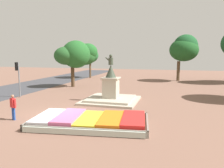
{
  "coord_description": "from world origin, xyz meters",
  "views": [
    {
      "loc": [
        7.48,
        -13.0,
        4.19
      ],
      "look_at": [
        2.99,
        3.14,
        1.88
      ],
      "focal_mm": 35.0,
      "sensor_mm": 36.0,
      "label": 1
    }
  ],
  "objects_px": {
    "flower_planter": "(90,121)",
    "pedestrian_with_handbag": "(13,105)",
    "statue_monument": "(111,93)",
    "traffic_light_mid_block": "(18,73)"
  },
  "relations": [
    {
      "from": "flower_planter",
      "to": "pedestrian_with_handbag",
      "type": "height_order",
      "value": "pedestrian_with_handbag"
    },
    {
      "from": "statue_monument",
      "to": "traffic_light_mid_block",
      "type": "bearing_deg",
      "value": -176.45
    },
    {
      "from": "traffic_light_mid_block",
      "to": "pedestrian_with_handbag",
      "type": "height_order",
      "value": "traffic_light_mid_block"
    },
    {
      "from": "flower_planter",
      "to": "statue_monument",
      "type": "xyz_separation_m",
      "value": [
        -0.62,
        6.66,
        0.5
      ]
    },
    {
      "from": "flower_planter",
      "to": "pedestrian_with_handbag",
      "type": "xyz_separation_m",
      "value": [
        -5.1,
        -0.36,
        0.7
      ]
    },
    {
      "from": "flower_planter",
      "to": "traffic_light_mid_block",
      "type": "height_order",
      "value": "traffic_light_mid_block"
    },
    {
      "from": "pedestrian_with_handbag",
      "to": "flower_planter",
      "type": "bearing_deg",
      "value": 4.0
    },
    {
      "from": "flower_planter",
      "to": "traffic_light_mid_block",
      "type": "xyz_separation_m",
      "value": [
        -9.79,
        6.09,
        2.15
      ]
    },
    {
      "from": "statue_monument",
      "to": "pedestrian_with_handbag",
      "type": "height_order",
      "value": "statue_monument"
    },
    {
      "from": "flower_planter",
      "to": "statue_monument",
      "type": "bearing_deg",
      "value": 95.32
    }
  ]
}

